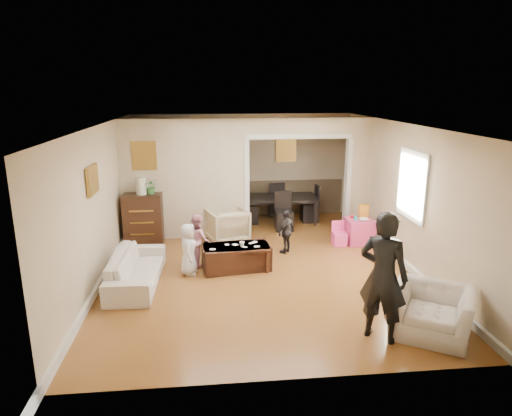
{
  "coord_description": "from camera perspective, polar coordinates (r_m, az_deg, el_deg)",
  "views": [
    {
      "loc": [
        -0.84,
        -7.93,
        3.22
      ],
      "look_at": [
        0.0,
        0.2,
        1.05
      ],
      "focal_mm": 31.8,
      "sensor_mm": 36.0,
      "label": 1
    }
  ],
  "objects": [
    {
      "name": "armchair_back",
      "position": [
        9.71,
        -3.66,
        -2.23
      ],
      "size": [
        1.0,
        1.01,
        0.74
      ],
      "primitive_type": "imported",
      "rotation": [
        0.0,
        0.0,
        3.46
      ],
      "color": "tan",
      "rests_on": "ground"
    },
    {
      "name": "child_kneel_b",
      "position": [
        8.51,
        -7.35,
        -3.97
      ],
      "size": [
        0.55,
        0.59,
        0.98
      ],
      "primitive_type": "imported",
      "rotation": [
        0.0,
        0.0,
        2.07
      ],
      "color": "pink",
      "rests_on": "ground"
    },
    {
      "name": "cereal_box",
      "position": [
        9.94,
        13.41,
        -0.38
      ],
      "size": [
        0.2,
        0.08,
        0.3
      ],
      "primitive_type": "cube",
      "rotation": [
        0.0,
        0.0,
        0.04
      ],
      "color": "yellow",
      "rests_on": "play_table"
    },
    {
      "name": "child_toddler",
      "position": [
        9.07,
        3.84,
        -2.97
      ],
      "size": [
        0.51,
        0.53,
        0.89
      ],
      "primitive_type": "imported",
      "rotation": [
        0.0,
        0.0,
        -2.29
      ],
      "color": "black",
      "rests_on": "ground"
    },
    {
      "name": "partition_left",
      "position": [
        9.93,
        -8.9,
        3.54
      ],
      "size": [
        2.75,
        0.18,
        2.6
      ],
      "primitive_type": "cube",
      "color": "beige",
      "rests_on": "ground"
    },
    {
      "name": "cyan_cup",
      "position": [
        9.77,
        12.44,
        -1.27
      ],
      "size": [
        0.08,
        0.08,
        0.08
      ],
      "primitive_type": "cylinder",
      "color": "#29CFC9",
      "rests_on": "play_table"
    },
    {
      "name": "framed_art_partition",
      "position": [
        9.82,
        -13.89,
        6.42
      ],
      "size": [
        0.45,
        0.03,
        0.55
      ],
      "primitive_type": "cube",
      "color": "brown",
      "rests_on": "partition_left"
    },
    {
      "name": "sofa",
      "position": [
        7.95,
        -14.8,
        -7.4
      ],
      "size": [
        0.81,
        1.9,
        0.55
      ],
      "primitive_type": "imported",
      "rotation": [
        0.0,
        0.0,
        1.53
      ],
      "color": "white",
      "rests_on": "ground"
    },
    {
      "name": "table_lamp",
      "position": [
        9.63,
        -14.23,
        2.72
      ],
      "size": [
        0.22,
        0.22,
        0.36
      ],
      "primitive_type": "cylinder",
      "color": "beige",
      "rests_on": "dresser"
    },
    {
      "name": "toy_block",
      "position": [
        9.92,
        12.02,
        -1.08
      ],
      "size": [
        0.1,
        0.09,
        0.05
      ],
      "primitive_type": "cube",
      "rotation": [
        0.0,
        0.0,
        0.39
      ],
      "color": "red",
      "rests_on": "play_table"
    },
    {
      "name": "dresser",
      "position": [
        9.8,
        -13.97,
        -1.42
      ],
      "size": [
        0.79,
        0.45,
        1.09
      ],
      "primitive_type": "cube",
      "color": "black",
      "rests_on": "ground"
    },
    {
      "name": "partition_right",
      "position": [
        10.46,
        12.72,
        3.92
      ],
      "size": [
        0.55,
        0.18,
        2.6
      ],
      "primitive_type": "cube",
      "color": "beige",
      "rests_on": "ground"
    },
    {
      "name": "coffee_cup",
      "position": [
        8.2,
        -1.79,
        -4.56
      ],
      "size": [
        0.11,
        0.11,
        0.09
      ],
      "primitive_type": "imported",
      "rotation": [
        0.0,
        0.0,
        0.15
      ],
      "color": "white",
      "rests_on": "coffee_table"
    },
    {
      "name": "dining_table",
      "position": [
        11.17,
        3.0,
        -0.21
      ],
      "size": [
        1.83,
        1.05,
        0.64
      ],
      "primitive_type": "imported",
      "rotation": [
        0.0,
        0.0,
        -0.02
      ],
      "color": "black",
      "rests_on": "ground"
    },
    {
      "name": "partition_header",
      "position": [
        9.95,
        5.44,
        10.22
      ],
      "size": [
        2.22,
        0.18,
        0.35
      ],
      "primitive_type": "cube",
      "color": "beige",
      "rests_on": "partition_right"
    },
    {
      "name": "floor",
      "position": [
        8.6,
        0.14,
        -7.12
      ],
      "size": [
        7.0,
        7.0,
        0.0
      ],
      "primitive_type": "plane",
      "color": "#A05B29",
      "rests_on": "ground"
    },
    {
      "name": "play_bowl",
      "position": [
        9.75,
        13.4,
        -1.44
      ],
      "size": [
        0.21,
        0.21,
        0.05
      ],
      "primitive_type": "imported",
      "rotation": [
        0.0,
        0.0,
        0.04
      ],
      "color": "silver",
      "rests_on": "play_table"
    },
    {
      "name": "adult_person",
      "position": [
        6.1,
        15.71,
        -8.3
      ],
      "size": [
        0.76,
        0.73,
        1.75
      ],
      "primitive_type": "imported",
      "rotation": [
        0.0,
        0.0,
        2.45
      ],
      "color": "black",
      "rests_on": "ground"
    },
    {
      "name": "coffee_table",
      "position": [
        8.33,
        -2.49,
        -6.22
      ],
      "size": [
        1.28,
        0.78,
        0.45
      ],
      "primitive_type": "cube",
      "rotation": [
        0.0,
        0.0,
        0.15
      ],
      "color": "#3C1D13",
      "rests_on": "ground"
    },
    {
      "name": "armchair_front",
      "position": [
        6.64,
        21.25,
        -12.07
      ],
      "size": [
        1.31,
        1.28,
        0.65
      ],
      "primitive_type": "imported",
      "rotation": [
        0.0,
        0.0,
        -0.56
      ],
      "color": "white",
      "rests_on": "ground"
    },
    {
      "name": "framed_art_sofa_wall",
      "position": [
        7.69,
        -19.89,
        3.35
      ],
      "size": [
        0.03,
        0.55,
        0.4
      ],
      "primitive_type": "cube",
      "color": "brown"
    },
    {
      "name": "play_table",
      "position": [
        9.93,
        12.8,
        -2.84
      ],
      "size": [
        0.57,
        0.57,
        0.52
      ],
      "primitive_type": "cube",
      "rotation": [
        0.0,
        0.0,
        0.04
      ],
      "color": "#DB3976",
      "rests_on": "ground"
    },
    {
      "name": "window_pane",
      "position": [
        8.5,
        19.1,
        2.71
      ],
      "size": [
        0.03,
        0.95,
        1.1
      ],
      "primitive_type": "cube",
      "color": "white",
      "rests_on": "ground"
    },
    {
      "name": "child_kneel_a",
      "position": [
        8.1,
        -8.48,
        -5.16
      ],
      "size": [
        0.31,
        0.46,
        0.93
      ],
      "primitive_type": "imported",
      "rotation": [
        0.0,
        0.0,
        1.55
      ],
      "color": "silver",
      "rests_on": "ground"
    },
    {
      "name": "craft_papers",
      "position": [
        8.26,
        -2.08,
        -4.71
      ],
      "size": [
        0.9,
        0.41,
        0.0
      ],
      "color": "white",
      "rests_on": "coffee_table"
    },
    {
      "name": "potted_plant",
      "position": [
        9.6,
        -13.05,
        2.66
      ],
      "size": [
        0.29,
        0.25,
        0.32
      ],
      "primitive_type": "imported",
      "color": "#397534",
      "rests_on": "dresser"
    },
    {
      "name": "framed_art_alcove",
      "position": [
        11.63,
        3.78,
        7.33
      ],
      "size": [
        0.45,
        0.03,
        0.55
      ],
      "primitive_type": "cube",
      "color": "brown"
    }
  ]
}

